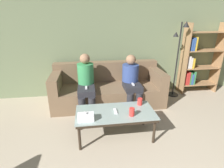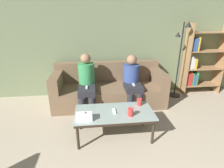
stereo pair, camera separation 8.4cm
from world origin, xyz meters
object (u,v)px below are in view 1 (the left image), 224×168
object	(u,v)px
couch	(108,89)
coffee_table	(115,114)
standing_lamp	(179,52)
seated_person_left_end	(86,82)
bookshelf	(196,62)
cup_near_right	(132,112)
game_remote	(115,111)
tissue_box	(86,117)
seated_person_mid_left	(131,80)
cup_near_left	(140,102)

from	to	relation	value
couch	coffee_table	bearing A→B (deg)	-91.42
standing_lamp	seated_person_left_end	world-z (taller)	standing_lamp
couch	bookshelf	size ratio (longest dim) A/B	1.39
cup_near_right	game_remote	bearing A→B (deg)	147.20
coffee_table	tissue_box	xyz separation A→B (m)	(-0.43, -0.17, 0.09)
seated_person_left_end	seated_person_mid_left	world-z (taller)	seated_person_left_end
couch	seated_person_mid_left	distance (m)	0.56
seated_person_left_end	tissue_box	bearing A→B (deg)	-90.56
game_remote	cup_near_left	bearing A→B (deg)	21.27
couch	bookshelf	world-z (taller)	bookshelf
coffee_table	seated_person_left_end	world-z (taller)	seated_person_left_end
couch	cup_near_right	size ratio (longest dim) A/B	19.30
tissue_box	seated_person_left_end	size ratio (longest dim) A/B	0.20
tissue_box	seated_person_left_end	world-z (taller)	seated_person_left_end
coffee_table	seated_person_mid_left	xyz separation A→B (m)	(0.48, 0.98, 0.17)
cup_near_right	standing_lamp	distance (m)	2.10
cup_near_left	cup_near_right	distance (m)	0.37
seated_person_left_end	seated_person_mid_left	bearing A→B (deg)	1.25
tissue_box	seated_person_mid_left	xyz separation A→B (m)	(0.91, 1.15, 0.08)
bookshelf	seated_person_left_end	size ratio (longest dim) A/B	1.49
coffee_table	seated_person_left_end	bearing A→B (deg)	113.74
cup_near_right	couch	bearing A→B (deg)	97.94
coffee_table	seated_person_mid_left	world-z (taller)	seated_person_mid_left
cup_near_right	game_remote	size ratio (longest dim) A/B	0.78
cup_near_right	standing_lamp	size ratio (longest dim) A/B	0.07
tissue_box	seated_person_mid_left	world-z (taller)	seated_person_mid_left
game_remote	bookshelf	world-z (taller)	bookshelf
game_remote	seated_person_left_end	world-z (taller)	seated_person_left_end
cup_near_left	cup_near_right	xyz separation A→B (m)	(-0.21, -0.30, 0.00)
game_remote	standing_lamp	bearing A→B (deg)	39.55
couch	cup_near_left	size ratio (longest dim) A/B	20.31
cup_near_left	cup_near_right	bearing A→B (deg)	-124.47
bookshelf	tissue_box	bearing A→B (deg)	-147.66
cup_near_left	seated_person_left_end	world-z (taller)	seated_person_left_end
coffee_table	standing_lamp	size ratio (longest dim) A/B	0.70
bookshelf	game_remote	bearing A→B (deg)	-145.75
couch	seated_person_mid_left	bearing A→B (deg)	-25.01
cup_near_right	seated_person_left_end	size ratio (longest dim) A/B	0.11
coffee_table	seated_person_left_end	distance (m)	1.07
couch	coffee_table	size ratio (longest dim) A/B	1.94
couch	cup_near_left	xyz separation A→B (m)	(0.39, -1.03, 0.18)
bookshelf	seated_person_mid_left	bearing A→B (deg)	-163.60
coffee_table	cup_near_right	xyz separation A→B (m)	(0.21, -0.14, 0.10)
coffee_table	standing_lamp	world-z (taller)	standing_lamp
couch	seated_person_mid_left	xyz separation A→B (m)	(0.45, -0.21, 0.26)
cup_near_right	standing_lamp	bearing A→B (deg)	46.43
cup_near_left	standing_lamp	distance (m)	1.75
seated_person_mid_left	seated_person_left_end	bearing A→B (deg)	-178.75
coffee_table	standing_lamp	distance (m)	2.19
seated_person_mid_left	coffee_table	bearing A→B (deg)	-116.17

